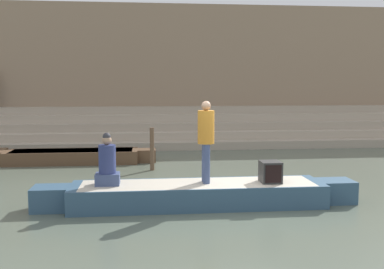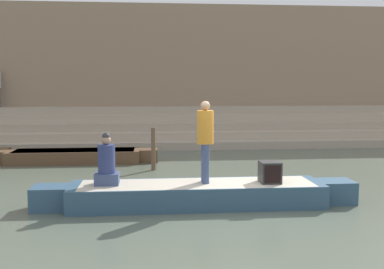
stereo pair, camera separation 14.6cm
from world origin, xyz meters
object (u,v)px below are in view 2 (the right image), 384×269
(person_standing, at_px, (205,136))
(mooring_post, at_px, (153,149))
(moored_boat_shore, at_px, (75,156))
(tv_set, at_px, (270,172))
(person_rowing, at_px, (107,164))
(rowboat_main, at_px, (197,194))

(person_standing, bearing_deg, mooring_post, 111.20)
(person_standing, height_order, moored_boat_shore, person_standing)
(tv_set, height_order, mooring_post, mooring_post)
(person_standing, xyz_separation_m, person_rowing, (-2.06, -0.00, -0.56))
(person_standing, distance_m, tv_set, 1.58)
(tv_set, height_order, moored_boat_shore, tv_set)
(rowboat_main, distance_m, mooring_post, 4.15)
(rowboat_main, distance_m, moored_boat_shore, 6.53)
(rowboat_main, bearing_deg, moored_boat_shore, 123.25)
(rowboat_main, relative_size, moored_boat_shore, 1.26)
(rowboat_main, bearing_deg, person_rowing, 179.51)
(rowboat_main, distance_m, person_standing, 1.24)
(person_standing, bearing_deg, tv_set, 0.77)
(tv_set, xyz_separation_m, mooring_post, (-2.44, 4.11, -0.07))
(tv_set, distance_m, mooring_post, 4.78)
(tv_set, distance_m, moored_boat_shore, 7.53)
(person_standing, bearing_deg, rowboat_main, -155.11)
(person_rowing, xyz_separation_m, tv_set, (3.43, -0.13, -0.21))
(rowboat_main, height_order, moored_boat_shore, rowboat_main)
(tv_set, bearing_deg, moored_boat_shore, 132.16)
(person_rowing, relative_size, moored_boat_shore, 0.20)
(person_rowing, bearing_deg, rowboat_main, -10.85)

